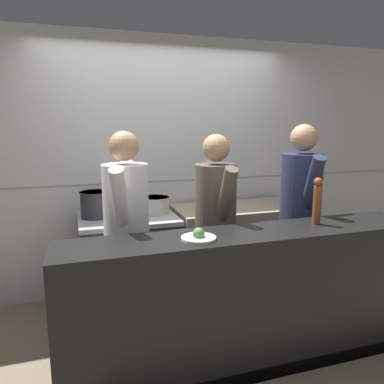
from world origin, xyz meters
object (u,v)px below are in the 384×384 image
object	(u,v)px
oven_range	(129,262)
sauce_pot	(125,205)
braising_pot	(155,205)
pepper_mill	(317,200)
plated_dish_main	(199,237)
chef_head_cook	(127,230)
stock_pot	(95,204)
chef_line	(300,212)
chef_sous	(215,224)

from	to	relation	value
oven_range	sauce_pot	distance (m)	0.55
braising_pot	pepper_mill	distance (m)	1.49
plated_dish_main	chef_head_cook	distance (m)	0.71
braising_pot	oven_range	bearing A→B (deg)	-176.46
stock_pot	pepper_mill	distance (m)	1.90
stock_pot	chef_head_cook	world-z (taller)	chef_head_cook
stock_pot	chef_head_cook	size ratio (longest dim) A/B	0.16
braising_pot	plated_dish_main	bearing A→B (deg)	-88.75
oven_range	stock_pot	world-z (taller)	stock_pot
stock_pot	chef_line	world-z (taller)	chef_line
oven_range	sauce_pot	bearing A→B (deg)	114.42
plated_dish_main	chef_sous	world-z (taller)	chef_sous
braising_pot	chef_sous	distance (m)	0.72
oven_range	braising_pot	size ratio (longest dim) A/B	3.25
chef_sous	chef_line	world-z (taller)	chef_line
oven_range	stock_pot	size ratio (longest dim) A/B	3.25
chef_line	stock_pot	bearing A→B (deg)	171.51
pepper_mill	braising_pot	bearing A→B (deg)	131.51
chef_sous	plated_dish_main	bearing A→B (deg)	-120.61
oven_range	braising_pot	bearing A→B (deg)	3.54
sauce_pot	pepper_mill	distance (m)	1.69
stock_pot	pepper_mill	world-z (taller)	pepper_mill
stock_pot	chef_sous	bearing A→B (deg)	-34.86
pepper_mill	chef_line	size ratio (longest dim) A/B	0.20
chef_line	braising_pot	bearing A→B (deg)	164.25
plated_dish_main	pepper_mill	world-z (taller)	pepper_mill
pepper_mill	chef_line	xyz separation A→B (m)	(0.19, 0.49, -0.22)
sauce_pot	pepper_mill	size ratio (longest dim) A/B	0.79
sauce_pot	braising_pot	size ratio (longest dim) A/B	1.00
plated_dish_main	chef_line	xyz separation A→B (m)	(1.15, 0.57, -0.06)
oven_range	chef_sous	distance (m)	0.99
chef_head_cook	chef_sous	bearing A→B (deg)	16.67
chef_sous	sauce_pot	bearing A→B (deg)	136.25
stock_pot	plated_dish_main	bearing A→B (deg)	-64.72
plated_dish_main	chef_line	bearing A→B (deg)	26.56
oven_range	chef_head_cook	size ratio (longest dim) A/B	0.53
stock_pot	sauce_pot	size ratio (longest dim) A/B	1.00
sauce_pot	braising_pot	distance (m)	0.28
plated_dish_main	chef_line	size ratio (longest dim) A/B	0.13
sauce_pot	pepper_mill	xyz separation A→B (m)	(1.26, -1.12, 0.19)
sauce_pot	pepper_mill	bearing A→B (deg)	-41.59
chef_sous	stock_pot	bearing A→B (deg)	145.31
stock_pot	sauce_pot	distance (m)	0.27
plated_dish_main	sauce_pot	bearing A→B (deg)	104.29
braising_pot	plated_dish_main	world-z (taller)	plated_dish_main
stock_pot	plated_dish_main	world-z (taller)	stock_pot
stock_pot	pepper_mill	xyz separation A→B (m)	(1.52, -1.13, 0.16)
chef_line	chef_head_cook	bearing A→B (deg)	-168.69
sauce_pot	chef_line	size ratio (longest dim) A/B	0.16
braising_pot	chef_line	world-z (taller)	chef_line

